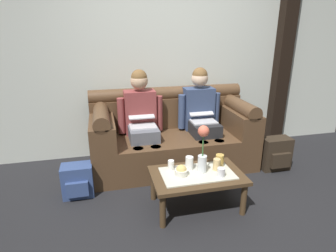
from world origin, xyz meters
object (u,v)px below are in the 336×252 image
at_px(cup_near_right, 220,160).
at_px(flower_vase, 203,148).
at_px(couch, 172,136).
at_px(coffee_table, 197,178).
at_px(person_right, 201,113).
at_px(snack_bowl, 181,171).
at_px(cup_far_left, 189,163).
at_px(person_left, 141,117).
at_px(cup_far_right, 217,164).
at_px(cup_near_left, 221,172).
at_px(backpack_left, 78,181).
at_px(backpack_right, 276,154).
at_px(cup_far_center, 171,165).

bearing_deg(cup_near_right, flower_vase, -159.92).
relative_size(couch, coffee_table, 2.27).
height_order(person_right, snack_bowl, person_right).
bearing_deg(cup_far_left, flower_vase, -38.97).
bearing_deg(person_left, cup_far_right, -59.10).
relative_size(cup_near_left, backpack_left, 0.24).
relative_size(flower_vase, cup_near_right, 3.94).
bearing_deg(backpack_left, cup_far_left, -19.21).
distance_m(couch, person_right, 0.48).
height_order(flower_vase, backpack_right, flower_vase).
distance_m(cup_near_right, cup_far_center, 0.49).
bearing_deg(cup_far_right, cup_near_left, -93.48).
xyz_separation_m(coffee_table, cup_far_center, (-0.23, 0.12, 0.11)).
bearing_deg(backpack_right, cup_far_left, -160.90).
distance_m(backpack_right, backpack_left, 2.36).
relative_size(snack_bowl, backpack_right, 0.31).
bearing_deg(backpack_right, backpack_left, -178.57).
xyz_separation_m(cup_near_right, backpack_right, (0.95, 0.44, -0.23)).
height_order(person_right, cup_near_left, person_right).
xyz_separation_m(coffee_table, backpack_left, (-1.14, 0.47, -0.14)).
height_order(coffee_table, cup_near_left, cup_near_left).
distance_m(person_right, coffee_table, 1.11).
distance_m(flower_vase, snack_bowl, 0.29).
xyz_separation_m(person_left, cup_far_left, (0.33, -0.90, -0.22)).
height_order(flower_vase, cup_far_center, flower_vase).
distance_m(snack_bowl, cup_far_right, 0.36).
bearing_deg(snack_bowl, cup_far_center, 119.77).
xyz_separation_m(couch, snack_bowl, (-0.16, -0.99, 0.04)).
relative_size(couch, cup_near_right, 16.75).
bearing_deg(snack_bowl, backpack_left, 154.19).
bearing_deg(backpack_right, cup_far_right, -152.95).
distance_m(coffee_table, backpack_right, 1.33).
relative_size(cup_far_right, backpack_right, 0.28).
relative_size(cup_far_center, backpack_left, 0.29).
distance_m(snack_bowl, cup_far_left, 0.15).
xyz_separation_m(person_right, coffee_table, (-0.38, -0.99, -0.34)).
height_order(person_right, cup_far_right, person_right).
distance_m(person_right, cup_near_left, 1.14).
bearing_deg(cup_near_left, cup_far_right, 86.52).
height_order(coffee_table, backpack_right, backpack_right).
relative_size(coffee_table, snack_bowl, 6.90).
bearing_deg(backpack_right, coffee_table, -156.41).
relative_size(snack_bowl, cup_near_left, 1.55).
distance_m(coffee_table, cup_far_left, 0.16).
distance_m(cup_far_right, backpack_right, 1.17).
relative_size(coffee_table, cup_near_right, 7.37).
xyz_separation_m(person_left, flower_vase, (0.43, -0.98, -0.04)).
distance_m(couch, cup_far_right, 1.00).
bearing_deg(cup_far_right, person_left, 120.90).
bearing_deg(snack_bowl, flower_vase, 3.65).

